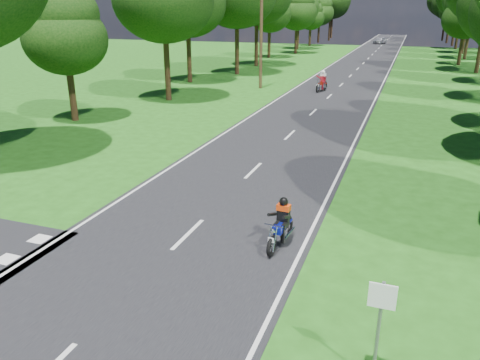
% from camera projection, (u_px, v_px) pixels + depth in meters
% --- Properties ---
extents(ground, '(160.00, 160.00, 0.00)m').
position_uv_depth(ground, '(153.00, 269.00, 11.70)').
color(ground, '#1F5313').
rests_on(ground, ground).
extents(main_road, '(7.00, 140.00, 0.02)m').
position_uv_depth(main_road, '(363.00, 63.00, 55.86)').
color(main_road, black).
rests_on(main_road, ground).
extents(road_markings, '(7.40, 140.00, 0.01)m').
position_uv_depth(road_markings, '(361.00, 65.00, 54.25)').
color(road_markings, silver).
rests_on(road_markings, main_road).
extents(telegraph_pole, '(1.20, 0.26, 8.00)m').
position_uv_depth(telegraph_pole, '(261.00, 36.00, 36.94)').
color(telegraph_pole, '#382616').
rests_on(telegraph_pole, ground).
extents(road_sign, '(0.45, 0.07, 2.00)m').
position_uv_depth(road_sign, '(380.00, 317.00, 7.71)').
color(road_sign, slate).
rests_on(road_sign, ground).
extents(rider_near_blue, '(0.68, 1.66, 1.35)m').
position_uv_depth(rider_near_blue, '(281.00, 223.00, 12.62)').
color(rider_near_blue, '#0D178F').
rests_on(rider_near_blue, main_road).
extents(rider_far_red, '(0.97, 2.01, 1.60)m').
position_uv_depth(rider_far_red, '(322.00, 81.00, 36.55)').
color(rider_far_red, '#A81E0C').
rests_on(rider_far_red, main_road).
extents(distant_car, '(2.51, 3.86, 1.22)m').
position_uv_depth(distant_car, '(380.00, 40.00, 86.54)').
color(distant_car, silver).
rests_on(distant_car, main_road).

